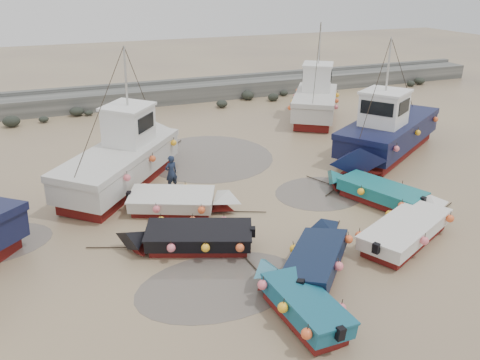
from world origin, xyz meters
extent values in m
plane|color=tan|center=(0.00, 0.00, 0.00)|extent=(120.00, 120.00, 0.00)
cube|color=slate|center=(0.00, 22.00, 0.60)|extent=(60.00, 2.20, 1.20)
cube|color=slate|center=(0.00, 23.21, 1.32)|extent=(60.00, 0.60, 0.25)
ellipsoid|color=black|center=(5.10, 19.02, 0.29)|extent=(0.84, 0.86, 0.51)
ellipsoid|color=black|center=(7.80, 20.56, 0.34)|extent=(0.98, 1.07, 0.72)
ellipsoid|color=black|center=(14.16, 19.54, 0.27)|extent=(0.78, 0.90, 0.59)
ellipsoid|color=black|center=(23.03, 19.80, 0.24)|extent=(0.68, 0.72, 0.52)
ellipsoid|color=black|center=(18.92, 19.27, 0.21)|extent=(0.60, 0.70, 0.31)
ellipsoid|color=black|center=(-5.07, 20.46, 0.35)|extent=(0.99, 0.80, 0.58)
ellipsoid|color=black|center=(12.19, 19.77, 0.19)|extent=(0.54, 0.46, 0.30)
ellipsoid|color=black|center=(9.69, 19.97, 0.21)|extent=(0.61, 0.47, 0.46)
ellipsoid|color=black|center=(24.28, 20.15, 0.32)|extent=(0.92, 0.97, 0.58)
ellipsoid|color=black|center=(-4.31, 20.27, 0.21)|extent=(0.61, 0.53, 0.32)
ellipsoid|color=black|center=(10.99, 20.60, 0.23)|extent=(0.67, 0.55, 0.43)
ellipsoid|color=black|center=(-9.17, 19.34, 0.38)|extent=(1.09, 0.88, 0.72)
ellipsoid|color=black|center=(-7.25, 19.65, 0.23)|extent=(0.65, 0.60, 0.37)
ellipsoid|color=black|center=(9.46, 19.39, 0.31)|extent=(0.88, 0.64, 0.62)
ellipsoid|color=black|center=(-0.92, 19.60, 0.22)|extent=(0.64, 0.62, 0.48)
ellipsoid|color=black|center=(7.84, 20.42, 0.19)|extent=(0.55, 0.45, 0.29)
cylinder|color=#5C544B|center=(-2.11, -1.48, 0.00)|extent=(5.45, 5.45, 0.01)
cylinder|color=#5C544B|center=(4.30, 3.35, 0.00)|extent=(4.09, 4.09, 0.01)
cylinder|color=#5C544B|center=(1.02, 9.52, 0.00)|extent=(6.90, 6.90, 0.01)
cube|color=maroon|center=(1.05, -2.11, 0.15)|extent=(2.99, 3.07, 0.30)
cube|color=black|center=(1.05, -2.11, 0.53)|extent=(3.30, 3.39, 0.45)
pyramid|color=black|center=(2.41, -0.66, 0.98)|extent=(1.54, 1.51, 0.90)
cube|color=brown|center=(1.05, -2.11, 0.69)|extent=(2.74, 2.81, 0.10)
cube|color=black|center=(1.05, -2.11, 0.78)|extent=(3.40, 3.48, 0.07)
cube|color=black|center=(-0.13, -3.37, 0.70)|extent=(0.28, 0.28, 0.35)
cylinder|color=black|center=(3.00, -0.04, 0.03)|extent=(1.40, 1.49, 0.04)
sphere|color=orange|center=(-0.46, -2.49, 0.63)|extent=(0.30, 0.30, 0.30)
sphere|color=orange|center=(1.37, -3.01, 0.63)|extent=(0.30, 0.30, 0.30)
sphere|color=orange|center=(0.73, -1.22, 0.63)|extent=(0.30, 0.30, 0.30)
sphere|color=orange|center=(2.56, -1.74, 0.63)|extent=(0.30, 0.30, 0.30)
cube|color=maroon|center=(-0.46, -3.96, 0.15)|extent=(1.37, 2.76, 0.30)
cube|color=#135268|center=(-0.46, -3.96, 0.53)|extent=(1.58, 2.98, 0.45)
pyramid|color=#135268|center=(-0.64, -2.18, 0.98)|extent=(1.37, 0.84, 0.90)
cube|color=brown|center=(-0.46, -3.96, 0.69)|extent=(1.28, 2.50, 0.10)
cube|color=#135268|center=(-0.46, -3.96, 0.78)|extent=(1.64, 3.05, 0.07)
cube|color=black|center=(-0.32, -5.45, 0.70)|extent=(0.24, 0.20, 0.35)
cylinder|color=black|center=(-0.72, -1.38, 0.03)|extent=(0.23, 1.99, 0.04)
sphere|color=orange|center=(-1.12, -5.17, 0.63)|extent=(0.30, 0.30, 0.30)
sphere|color=orange|center=(0.36, -4.45, 0.63)|extent=(0.30, 0.30, 0.30)
sphere|color=orange|center=(-1.24, -4.03, 0.63)|extent=(0.30, 0.30, 0.30)
sphere|color=orange|center=(0.25, -3.31, 0.63)|extent=(0.30, 0.30, 0.30)
sphere|color=orange|center=(-1.35, -2.90, 0.63)|extent=(0.30, 0.30, 0.30)
cube|color=maroon|center=(5.05, -1.52, 0.15)|extent=(4.10, 2.89, 0.30)
cube|color=silver|center=(5.05, -1.52, 0.53)|extent=(4.46, 3.23, 0.45)
pyramid|color=silver|center=(7.26, -0.49, 0.98)|extent=(1.33, 1.77, 0.90)
cube|color=brown|center=(5.05, -1.52, 0.69)|extent=(3.73, 2.65, 0.10)
cube|color=silver|center=(5.05, -1.52, 0.78)|extent=(4.58, 3.33, 0.07)
cube|color=black|center=(3.07, -2.43, 0.70)|extent=(0.26, 0.28, 0.35)
cylinder|color=black|center=(8.14, -0.08, 0.03)|extent=(1.83, 0.88, 0.04)
sphere|color=orange|center=(3.15, -1.37, 0.63)|extent=(0.30, 0.30, 0.30)
sphere|color=orange|center=(4.94, -2.59, 0.63)|extent=(0.30, 0.30, 0.30)
sphere|color=orange|center=(5.16, -0.44, 0.63)|extent=(0.30, 0.30, 0.30)
sphere|color=orange|center=(6.94, -1.66, 0.63)|extent=(0.30, 0.30, 0.30)
cube|color=maroon|center=(-2.10, 0.81, 0.15)|extent=(3.62, 2.36, 0.30)
cube|color=black|center=(-2.10, 0.81, 0.53)|extent=(3.93, 2.66, 0.45)
pyramid|color=black|center=(-4.13, 1.59, 0.98)|extent=(1.18, 1.60, 0.90)
cube|color=brown|center=(-2.10, 0.81, 0.69)|extent=(3.28, 2.18, 0.10)
cube|color=black|center=(-2.10, 0.81, 0.78)|extent=(4.03, 2.74, 0.07)
cube|color=black|center=(-0.32, 0.13, 0.70)|extent=(0.25, 0.27, 0.35)
cylinder|color=black|center=(-4.98, 1.92, 0.03)|extent=(1.88, 0.75, 0.04)
sphere|color=orange|center=(-1.04, -0.49, 0.63)|extent=(0.30, 0.30, 0.30)
sphere|color=orange|center=(-0.98, 1.28, 0.63)|extent=(0.30, 0.30, 0.30)
sphere|color=orange|center=(-2.13, -0.08, 0.63)|extent=(0.30, 0.30, 0.30)
sphere|color=orange|center=(-2.07, 1.70, 0.63)|extent=(0.30, 0.30, 0.30)
sphere|color=orange|center=(-3.21, 0.34, 0.63)|extent=(0.30, 0.30, 0.30)
sphere|color=orange|center=(-3.15, 2.12, 0.63)|extent=(0.30, 0.30, 0.30)
cube|color=maroon|center=(-2.31, 4.00, 0.15)|extent=(3.39, 2.46, 0.30)
cube|color=silver|center=(-2.31, 4.00, 0.53)|extent=(3.69, 2.76, 0.45)
pyramid|color=silver|center=(-0.45, 3.19, 0.98)|extent=(1.27, 1.70, 0.90)
cube|color=brown|center=(-2.31, 4.00, 0.69)|extent=(3.08, 2.26, 0.10)
cube|color=silver|center=(-2.31, 4.00, 0.78)|extent=(3.79, 2.85, 0.07)
cube|color=black|center=(-3.92, 4.70, 0.70)|extent=(0.25, 0.27, 0.35)
cylinder|color=black|center=(0.35, 2.84, 0.03)|extent=(1.85, 0.84, 0.04)
sphere|color=orange|center=(-3.17, 5.35, 0.63)|extent=(0.30, 0.30, 0.30)
sphere|color=orange|center=(-3.07, 3.36, 0.63)|extent=(0.30, 0.30, 0.30)
sphere|color=orange|center=(-1.54, 4.64, 0.63)|extent=(0.30, 0.30, 0.30)
sphere|color=orange|center=(-1.44, 2.65, 0.63)|extent=(0.30, 0.30, 0.30)
cube|color=maroon|center=(6.22, 1.52, 0.15)|extent=(2.49, 3.51, 0.30)
cube|color=#15686D|center=(6.22, 1.52, 0.53)|extent=(2.80, 3.82, 0.45)
pyramid|color=#15686D|center=(5.39, 3.45, 0.98)|extent=(1.70, 1.26, 0.90)
cube|color=brown|center=(6.22, 1.52, 0.69)|extent=(2.29, 3.19, 0.10)
cube|color=#15686D|center=(6.22, 1.52, 0.78)|extent=(2.88, 3.92, 0.07)
cube|color=black|center=(6.94, -0.15, 0.70)|extent=(0.27, 0.25, 0.35)
cylinder|color=black|center=(5.04, 4.26, 0.03)|extent=(0.83, 1.85, 0.04)
sphere|color=orange|center=(5.95, -0.10, 0.63)|extent=(0.30, 0.30, 0.30)
sphere|color=orange|center=(7.22, 1.45, 0.63)|extent=(0.30, 0.30, 0.30)
sphere|color=orange|center=(5.22, 1.60, 0.63)|extent=(0.30, 0.30, 0.30)
sphere|color=orange|center=(6.49, 3.15, 0.63)|extent=(0.30, 0.30, 0.30)
cube|color=maroon|center=(-3.93, 7.25, 0.28)|extent=(5.81, 6.57, 0.55)
cube|color=beige|center=(-3.93, 7.25, 1.02)|extent=(6.40, 7.18, 0.95)
pyramid|color=beige|center=(-1.36, 10.50, 1.72)|extent=(2.82, 2.65, 1.40)
cube|color=brown|center=(-3.93, 7.25, 1.54)|extent=(6.22, 6.99, 0.08)
cube|color=beige|center=(-3.93, 7.25, 1.68)|extent=(6.54, 7.34, 0.30)
cube|color=white|center=(-3.32, 8.02, 2.65)|extent=(2.59, 2.64, 1.70)
cube|color=white|center=(-3.32, 8.02, 3.56)|extent=(2.80, 2.85, 0.12)
cube|color=black|center=(-2.69, 8.82, 2.91)|extent=(1.18, 0.95, 0.68)
cylinder|color=#B7B7B2|center=(-3.32, 8.02, 4.92)|extent=(0.10, 0.10, 2.60)
cylinder|color=black|center=(-0.65, 11.40, 0.03)|extent=(1.90, 2.38, 0.05)
sphere|color=#EE6A78|center=(-6.77, 5.84, 1.38)|extent=(0.30, 0.30, 0.30)
sphere|color=#EE6A78|center=(-3.94, 5.06, 1.38)|extent=(0.30, 0.30, 0.30)
sphere|color=#EE6A78|center=(-5.35, 7.63, 1.38)|extent=(0.30, 0.30, 0.30)
sphere|color=#EE6A78|center=(-2.52, 6.86, 1.38)|extent=(0.30, 0.30, 0.30)
sphere|color=#EE6A78|center=(-3.93, 9.43, 1.38)|extent=(0.30, 0.30, 0.30)
sphere|color=#EE6A78|center=(-1.09, 8.65, 1.38)|extent=(0.30, 0.30, 0.30)
cube|color=maroon|center=(10.44, 6.60, 0.28)|extent=(7.48, 5.87, 0.55)
cube|color=#101436|center=(10.44, 6.60, 1.02)|extent=(8.16, 6.51, 0.95)
pyramid|color=#101436|center=(6.63, 4.27, 1.72)|extent=(2.70, 3.16, 1.40)
cube|color=brown|center=(10.44, 6.60, 1.54)|extent=(7.95, 6.32, 0.08)
cube|color=#101436|center=(10.44, 6.60, 1.68)|extent=(8.34, 6.65, 0.30)
cube|color=white|center=(9.53, 6.05, 2.65)|extent=(2.74, 2.74, 1.70)
cube|color=white|center=(9.53, 6.05, 3.56)|extent=(2.96, 2.96, 0.12)
cube|color=black|center=(8.66, 5.51, 2.91)|extent=(0.92, 1.47, 0.68)
cylinder|color=#B7B7B2|center=(9.53, 6.05, 4.92)|extent=(0.10, 0.10, 2.60)
cylinder|color=black|center=(5.62, 3.65, 0.03)|extent=(2.58, 1.61, 0.05)
sphere|color=#EE6A78|center=(13.90, 6.92, 1.38)|extent=(0.30, 0.30, 0.30)
sphere|color=#EE6A78|center=(10.97, 8.73, 1.38)|extent=(0.30, 0.30, 0.30)
sphere|color=#EE6A78|center=(11.24, 5.29, 1.38)|extent=(0.30, 0.30, 0.30)
sphere|color=#EE6A78|center=(8.31, 7.10, 1.38)|extent=(0.30, 0.30, 0.30)
sphere|color=#EE6A78|center=(8.59, 3.66, 1.38)|extent=(0.30, 0.30, 0.30)
cube|color=maroon|center=(9.82, 13.63, 0.28)|extent=(4.97, 5.98, 0.55)
cube|color=beige|center=(9.82, 13.63, 1.02)|extent=(5.53, 6.54, 0.95)
pyramid|color=beige|center=(11.81, 16.65, 1.72)|extent=(2.94, 2.61, 1.40)
cube|color=brown|center=(9.82, 13.63, 1.54)|extent=(5.36, 6.37, 0.08)
cube|color=beige|center=(9.82, 13.63, 1.68)|extent=(5.65, 6.69, 0.30)
cube|color=white|center=(10.28, 14.33, 2.65)|extent=(2.61, 2.66, 1.70)
cube|color=white|center=(10.28, 14.33, 3.56)|extent=(2.81, 2.88, 0.12)
cube|color=black|center=(10.85, 15.18, 2.91)|extent=(1.31, 0.88, 0.68)
cylinder|color=#B7B7B2|center=(10.28, 14.33, 4.92)|extent=(0.10, 0.10, 2.60)
cylinder|color=black|center=(12.40, 17.54, 0.03)|extent=(1.69, 2.53, 0.05)
sphere|color=#EE6A78|center=(7.31, 12.36, 1.38)|extent=(0.30, 0.30, 0.30)
sphere|color=#EE6A78|center=(10.11, 11.50, 1.38)|extent=(0.30, 0.30, 0.30)
sphere|color=#EE6A78|center=(8.20, 13.72, 1.38)|extent=(0.30, 0.30, 0.30)
sphere|color=#EE6A78|center=(11.00, 12.85, 1.38)|extent=(0.30, 0.30, 0.30)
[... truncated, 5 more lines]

